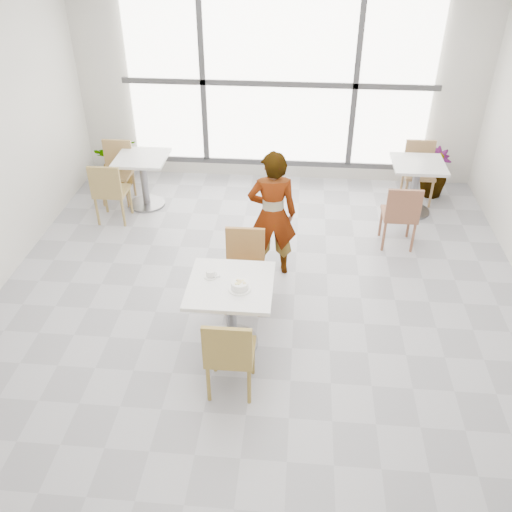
# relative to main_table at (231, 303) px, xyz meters

# --- Properties ---
(floor) EXTENTS (7.00, 7.00, 0.00)m
(floor) POSITION_rel_main_table_xyz_m (0.23, 0.41, -0.52)
(floor) COLOR #9E9EA5
(floor) RESTS_ON ground
(ceiling) EXTENTS (7.00, 7.00, 0.00)m
(ceiling) POSITION_rel_main_table_xyz_m (0.23, 0.41, 2.48)
(ceiling) COLOR white
(ceiling) RESTS_ON ground
(wall_back) EXTENTS (6.00, 0.00, 6.00)m
(wall_back) POSITION_rel_main_table_xyz_m (0.23, 3.91, 0.98)
(wall_back) COLOR silver
(wall_back) RESTS_ON ground
(window) EXTENTS (4.60, 0.07, 2.52)m
(window) POSITION_rel_main_table_xyz_m (0.23, 3.85, 0.98)
(window) COLOR white
(window) RESTS_ON ground
(main_table) EXTENTS (0.80, 0.80, 0.75)m
(main_table) POSITION_rel_main_table_xyz_m (0.00, 0.00, 0.00)
(main_table) COLOR white
(main_table) RESTS_ON ground
(chair_near) EXTENTS (0.42, 0.42, 0.87)m
(chair_near) POSITION_rel_main_table_xyz_m (0.07, -0.65, -0.02)
(chair_near) COLOR olive
(chair_near) RESTS_ON ground
(chair_far) EXTENTS (0.42, 0.42, 0.87)m
(chair_far) POSITION_rel_main_table_xyz_m (0.05, 0.71, -0.02)
(chair_far) COLOR #A3723C
(chair_far) RESTS_ON ground
(oatmeal_bowl) EXTENTS (0.21, 0.21, 0.09)m
(oatmeal_bowl) POSITION_rel_main_table_xyz_m (0.10, -0.08, 0.27)
(oatmeal_bowl) COLOR white
(oatmeal_bowl) RESTS_ON main_table
(coffee_cup) EXTENTS (0.16, 0.13, 0.07)m
(coffee_cup) POSITION_rel_main_table_xyz_m (-0.20, 0.09, 0.26)
(coffee_cup) COLOR white
(coffee_cup) RESTS_ON main_table
(person) EXTENTS (0.60, 0.44, 1.53)m
(person) POSITION_rel_main_table_xyz_m (0.31, 1.31, 0.24)
(person) COLOR black
(person) RESTS_ON ground
(bg_table_left) EXTENTS (0.70, 0.70, 0.75)m
(bg_table_left) POSITION_rel_main_table_xyz_m (-1.60, 2.80, -0.04)
(bg_table_left) COLOR white
(bg_table_left) RESTS_ON ground
(bg_table_right) EXTENTS (0.70, 0.70, 0.75)m
(bg_table_right) POSITION_rel_main_table_xyz_m (2.20, 2.92, -0.04)
(bg_table_right) COLOR silver
(bg_table_right) RESTS_ON ground
(bg_chair_left_near) EXTENTS (0.42, 0.42, 0.87)m
(bg_chair_left_near) POSITION_rel_main_table_xyz_m (-1.93, 2.27, -0.02)
(bg_chair_left_near) COLOR #9D8349
(bg_chair_left_near) RESTS_ON ground
(bg_chair_left_far) EXTENTS (0.42, 0.42, 0.87)m
(bg_chair_left_far) POSITION_rel_main_table_xyz_m (-2.03, 2.97, -0.02)
(bg_chair_left_far) COLOR #A27E4B
(bg_chair_left_far) RESTS_ON ground
(bg_chair_right_near) EXTENTS (0.42, 0.42, 0.87)m
(bg_chair_right_near) POSITION_rel_main_table_xyz_m (1.87, 1.97, -0.02)
(bg_chair_right_near) COLOR brown
(bg_chair_right_near) RESTS_ON ground
(bg_chair_right_far) EXTENTS (0.42, 0.42, 0.87)m
(bg_chair_right_far) POSITION_rel_main_table_xyz_m (2.30, 3.34, -0.02)
(bg_chair_right_far) COLOR #A17B4F
(bg_chair_right_far) RESTS_ON ground
(plant_left) EXTENTS (0.80, 0.72, 0.80)m
(plant_left) POSITION_rel_main_table_xyz_m (-2.13, 3.46, -0.12)
(plant_left) COLOR #3E793C
(plant_left) RESTS_ON ground
(plant_right) EXTENTS (0.50, 0.50, 0.73)m
(plant_right) POSITION_rel_main_table_xyz_m (2.57, 3.48, -0.16)
(plant_right) COLOR #48753A
(plant_right) RESTS_ON ground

